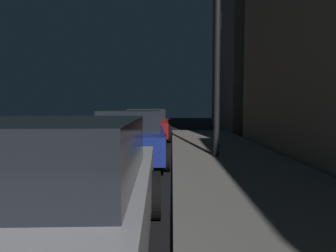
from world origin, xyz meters
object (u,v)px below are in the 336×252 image
object	(u,v)px
car_blue	(131,137)
street_lamp	(218,16)
car_silver	(45,200)
car_red	(148,124)

from	to	relation	value
car_blue	street_lamp	bearing A→B (deg)	1.30
car_silver	car_blue	bearing A→B (deg)	89.98
car_silver	street_lamp	world-z (taller)	street_lamp
car_silver	car_blue	distance (m)	5.58
street_lamp	car_blue	bearing A→B (deg)	-178.70
car_blue	car_red	size ratio (longest dim) A/B	0.97
car_red	street_lamp	xyz separation A→B (m)	(2.38, -5.49, 3.29)
car_silver	car_blue	world-z (taller)	same
car_blue	car_red	distance (m)	5.55
car_blue	street_lamp	world-z (taller)	street_lamp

